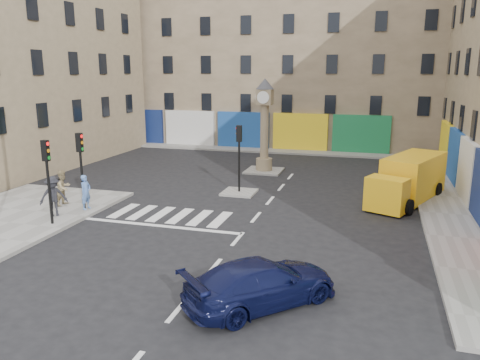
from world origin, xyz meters
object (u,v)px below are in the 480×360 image
at_px(traffic_light_left_near, 47,169).
at_px(traffic_light_island, 239,148).
at_px(yellow_van, 409,179).
at_px(navy_sedan, 261,283).
at_px(clock_pillar, 265,119).
at_px(pedestrian_blue, 86,192).
at_px(pedestrian_tan, 63,188).
at_px(traffic_light_left_far, 81,159).
at_px(pedestrian_dark, 53,196).

relative_size(traffic_light_left_near, traffic_light_island, 1.00).
relative_size(traffic_light_island, yellow_van, 0.55).
bearing_deg(navy_sedan, clock_pillar, -33.53).
xyz_separation_m(traffic_light_island, pedestrian_blue, (-6.13, -5.44, -1.60)).
xyz_separation_m(traffic_light_left_near, pedestrian_tan, (-1.34, 2.69, -1.59)).
bearing_deg(yellow_van, traffic_light_left_far, -133.85).
bearing_deg(navy_sedan, yellow_van, -66.64).
bearing_deg(traffic_light_island, traffic_light_left_far, -139.40).
bearing_deg(pedestrian_tan, clock_pillar, -30.61).
distance_m(traffic_light_left_near, pedestrian_blue, 2.87).
distance_m(traffic_light_left_far, pedestrian_blue, 1.64).
height_order(traffic_light_island, yellow_van, traffic_light_island).
bearing_deg(traffic_light_island, pedestrian_tan, -146.22).
relative_size(navy_sedan, pedestrian_blue, 2.80).
relative_size(navy_sedan, pedestrian_dark, 2.52).
distance_m(traffic_light_island, pedestrian_dark, 9.83).
relative_size(traffic_light_island, clock_pillar, 0.61).
height_order(clock_pillar, yellow_van, clock_pillar).
distance_m(clock_pillar, yellow_van, 10.52).
bearing_deg(traffic_light_island, traffic_light_left_near, -128.93).
bearing_deg(traffic_light_left_near, yellow_van, 30.08).
relative_size(traffic_light_left_far, clock_pillar, 0.61).
height_order(navy_sedan, yellow_van, yellow_van).
height_order(traffic_light_left_near, traffic_light_left_far, same).
bearing_deg(traffic_light_left_near, navy_sedan, -21.98).
bearing_deg(clock_pillar, traffic_light_left_near, -114.55).
xyz_separation_m(traffic_light_island, navy_sedan, (4.22, -12.05, -1.90)).
distance_m(traffic_light_left_near, pedestrian_dark, 1.92).
distance_m(pedestrian_blue, pedestrian_tan, 1.54).
relative_size(traffic_light_island, pedestrian_tan, 2.10).
bearing_deg(pedestrian_blue, traffic_light_left_near, -178.50).
bearing_deg(navy_sedan, pedestrian_blue, 10.75).
height_order(traffic_light_left_far, pedestrian_tan, traffic_light_left_far).
bearing_deg(pedestrian_tan, traffic_light_left_far, -98.41).
distance_m(traffic_light_left_near, traffic_light_left_far, 2.40).
distance_m(clock_pillar, pedestrian_tan, 13.71).
relative_size(pedestrian_blue, pedestrian_tan, 0.96).
bearing_deg(traffic_light_left_near, pedestrian_dark, 122.06).
relative_size(navy_sedan, yellow_van, 0.71).
distance_m(traffic_light_left_near, traffic_light_island, 10.03).
distance_m(yellow_van, pedestrian_dark, 17.73).
relative_size(traffic_light_left_near, traffic_light_left_far, 1.00).
relative_size(traffic_light_left_far, traffic_light_island, 1.00).
bearing_deg(traffic_light_left_near, pedestrian_blue, 85.96).
distance_m(traffic_light_left_far, pedestrian_dark, 2.18).
bearing_deg(traffic_light_left_near, clock_pillar, 65.45).
bearing_deg(traffic_light_left_far, clock_pillar, 61.06).
distance_m(navy_sedan, pedestrian_tan, 13.75).
relative_size(yellow_van, pedestrian_tan, 3.78).
bearing_deg(yellow_van, navy_sedan, -86.67).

